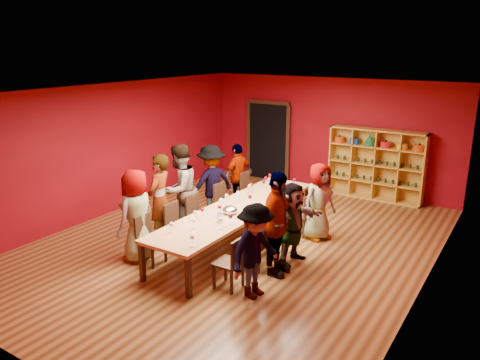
# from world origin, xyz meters

# --- Properties ---
(room_shell) EXTENTS (7.10, 9.10, 3.04)m
(room_shell) POSITION_xyz_m (0.00, 0.00, 1.50)
(room_shell) COLOR #573217
(room_shell) RESTS_ON ground
(tasting_table) EXTENTS (1.10, 4.50, 0.75)m
(tasting_table) POSITION_xyz_m (0.00, 0.00, 0.70)
(tasting_table) COLOR tan
(tasting_table) RESTS_ON ground
(doorway) EXTENTS (1.40, 0.17, 2.30)m
(doorway) POSITION_xyz_m (-1.80, 4.43, 1.12)
(doorway) COLOR black
(doorway) RESTS_ON ground
(shelving_unit) EXTENTS (2.40, 0.40, 1.80)m
(shelving_unit) POSITION_xyz_m (1.40, 4.32, 0.98)
(shelving_unit) COLOR #BD8D2A
(shelving_unit) RESTS_ON ground
(chair_person_left_0) EXTENTS (0.42, 0.42, 0.89)m
(chair_person_left_0) POSITION_xyz_m (-0.91, -1.57, 0.50)
(chair_person_left_0) COLOR black
(chair_person_left_0) RESTS_ON ground
(person_left_0) EXTENTS (0.51, 0.86, 1.71)m
(person_left_0) POSITION_xyz_m (-1.16, -1.57, 0.85)
(person_left_0) COLOR beige
(person_left_0) RESTS_ON ground
(chair_person_left_1) EXTENTS (0.42, 0.42, 0.89)m
(chair_person_left_1) POSITION_xyz_m (-0.91, -0.80, 0.50)
(chair_person_left_1) COLOR black
(chair_person_left_1) RESTS_ON ground
(person_left_1) EXTENTS (0.64, 0.77, 1.81)m
(person_left_1) POSITION_xyz_m (-1.30, -0.80, 0.91)
(person_left_1) COLOR #6085C7
(person_left_1) RESTS_ON ground
(chair_person_left_2) EXTENTS (0.42, 0.42, 0.89)m
(chair_person_left_2) POSITION_xyz_m (-0.91, -0.15, 0.50)
(chair_person_left_2) COLOR black
(chair_person_left_2) RESTS_ON ground
(person_left_2) EXTENTS (0.54, 0.94, 1.89)m
(person_left_2) POSITION_xyz_m (-1.34, -0.15, 0.94)
(person_left_2) COLOR #537FAA
(person_left_2) RESTS_ON ground
(chair_person_left_3) EXTENTS (0.42, 0.42, 0.89)m
(chair_person_left_3) POSITION_xyz_m (-0.91, 0.81, 0.50)
(chair_person_left_3) COLOR black
(chair_person_left_3) RESTS_ON ground
(person_left_3) EXTENTS (0.84, 1.20, 1.72)m
(person_left_3) POSITION_xyz_m (-1.23, 0.81, 0.86)
(person_left_3) COLOR #C4838B
(person_left_3) RESTS_ON ground
(chair_person_left_4) EXTENTS (0.42, 0.42, 0.89)m
(chair_person_left_4) POSITION_xyz_m (-0.91, 1.89, 0.50)
(chair_person_left_4) COLOR black
(chair_person_left_4) RESTS_ON ground
(person_left_4) EXTENTS (0.58, 0.97, 1.55)m
(person_left_4) POSITION_xyz_m (-1.22, 1.89, 0.78)
(person_left_4) COLOR beige
(person_left_4) RESTS_ON ground
(chair_person_right_0) EXTENTS (0.42, 0.42, 0.89)m
(chair_person_right_0) POSITION_xyz_m (0.91, -1.56, 0.50)
(chair_person_right_0) COLOR black
(chair_person_right_0) RESTS_ON ground
(person_right_0) EXTENTS (0.56, 1.04, 1.53)m
(person_right_0) POSITION_xyz_m (1.33, -1.56, 0.77)
(person_right_0) COLOR #5B8EBC
(person_right_0) RESTS_ON ground
(chair_person_right_1) EXTENTS (0.42, 0.42, 0.89)m
(chair_person_right_1) POSITION_xyz_m (0.91, -0.72, 0.50)
(chair_person_right_1) COLOR black
(chair_person_right_1) RESTS_ON ground
(person_right_1) EXTENTS (0.55, 1.09, 1.82)m
(person_right_1) POSITION_xyz_m (1.24, -0.72, 0.91)
(person_right_1) COLOR #5878B6
(person_right_1) RESTS_ON ground
(chair_person_right_2) EXTENTS (0.42, 0.42, 0.89)m
(chair_person_right_2) POSITION_xyz_m (0.91, -0.15, 0.50)
(chair_person_right_2) COLOR black
(chair_person_right_2) RESTS_ON ground
(person_right_2) EXTENTS (0.62, 1.44, 1.50)m
(person_right_2) POSITION_xyz_m (1.27, -0.15, 0.75)
(person_right_2) COLOR #5C89BE
(person_right_2) RESTS_ON ground
(chair_person_right_3) EXTENTS (0.42, 0.42, 0.89)m
(chair_person_right_3) POSITION_xyz_m (0.91, 1.10, 0.50)
(chair_person_right_3) COLOR black
(chair_person_right_3) RESTS_ON ground
(person_right_3) EXTENTS (0.68, 0.87, 1.58)m
(person_right_3) POSITION_xyz_m (1.23, 1.10, 0.79)
(person_right_3) COLOR #151C39
(person_right_3) RESTS_ON ground
(wine_glass_0) EXTENTS (0.08, 0.08, 0.19)m
(wine_glass_0) POSITION_xyz_m (0.29, 1.90, 0.89)
(wine_glass_0) COLOR white
(wine_glass_0) RESTS_ON tasting_table
(wine_glass_1) EXTENTS (0.08, 0.08, 0.20)m
(wine_glass_1) POSITION_xyz_m (-0.06, -0.54, 0.90)
(wine_glass_1) COLOR white
(wine_glass_1) RESTS_ON tasting_table
(wine_glass_2) EXTENTS (0.09, 0.09, 0.22)m
(wine_glass_2) POSITION_xyz_m (-0.29, 0.97, 0.91)
(wine_glass_2) COLOR white
(wine_glass_2) RESTS_ON tasting_table
(wine_glass_3) EXTENTS (0.08, 0.08, 0.20)m
(wine_glass_3) POSITION_xyz_m (-0.05, -1.32, 0.89)
(wine_glass_3) COLOR white
(wine_glass_3) RESTS_ON tasting_table
(wine_glass_4) EXTENTS (0.09, 0.09, 0.21)m
(wine_glass_4) POSITION_xyz_m (0.37, 0.98, 0.90)
(wine_glass_4) COLOR white
(wine_glass_4) RESTS_ON tasting_table
(wine_glass_5) EXTENTS (0.08, 0.08, 0.20)m
(wine_glass_5) POSITION_xyz_m (-0.21, 1.37, 0.90)
(wine_glass_5) COLOR white
(wine_glass_5) RESTS_ON tasting_table
(wine_glass_6) EXTENTS (0.08, 0.08, 0.19)m
(wine_glass_6) POSITION_xyz_m (-0.26, -1.66, 0.89)
(wine_glass_6) COLOR white
(wine_glass_6) RESTS_ON tasting_table
(wine_glass_7) EXTENTS (0.08, 0.08, 0.20)m
(wine_glass_7) POSITION_xyz_m (-0.36, 1.92, 0.89)
(wine_glass_7) COLOR white
(wine_glass_7) RESTS_ON tasting_table
(wine_glass_8) EXTENTS (0.08, 0.08, 0.20)m
(wine_glass_8) POSITION_xyz_m (-0.34, 0.11, 0.90)
(wine_glass_8) COLOR white
(wine_glass_8) RESTS_ON tasting_table
(wine_glass_9) EXTENTS (0.07, 0.07, 0.18)m
(wine_glass_9) POSITION_xyz_m (-0.29, -0.97, 0.88)
(wine_glass_9) COLOR white
(wine_glass_9) RESTS_ON tasting_table
(wine_glass_10) EXTENTS (0.07, 0.07, 0.18)m
(wine_glass_10) POSITION_xyz_m (-0.29, -0.77, 0.88)
(wine_glass_10) COLOR white
(wine_glass_10) RESTS_ON tasting_table
(wine_glass_11) EXTENTS (0.09, 0.09, 0.21)m
(wine_glass_11) POSITION_xyz_m (-0.27, 0.89, 0.90)
(wine_glass_11) COLOR white
(wine_glass_11) RESTS_ON tasting_table
(wine_glass_12) EXTENTS (0.08, 0.08, 0.20)m
(wine_glass_12) POSITION_xyz_m (-0.27, -0.18, 0.90)
(wine_glass_12) COLOR white
(wine_glass_12) RESTS_ON tasting_table
(wine_glass_13) EXTENTS (0.08, 0.08, 0.20)m
(wine_glass_13) POSITION_xyz_m (0.37, -0.80, 0.89)
(wine_glass_13) COLOR white
(wine_glass_13) RESTS_ON tasting_table
(wine_glass_14) EXTENTS (0.08, 0.08, 0.20)m
(wine_glass_14) POSITION_xyz_m (0.38, -1.91, 0.90)
(wine_glass_14) COLOR white
(wine_glass_14) RESTS_ON tasting_table
(wine_glass_15) EXTENTS (0.08, 0.08, 0.19)m
(wine_glass_15) POSITION_xyz_m (0.33, 1.62, 0.89)
(wine_glass_15) COLOR white
(wine_glass_15) RESTS_ON tasting_table
(wine_glass_16) EXTENTS (0.08, 0.08, 0.21)m
(wine_glass_16) POSITION_xyz_m (-0.30, 1.62, 0.90)
(wine_glass_16) COLOR white
(wine_glass_16) RESTS_ON tasting_table
(wine_glass_17) EXTENTS (0.08, 0.08, 0.21)m
(wine_glass_17) POSITION_xyz_m (0.10, 0.30, 0.90)
(wine_glass_17) COLOR white
(wine_glass_17) RESTS_ON tasting_table
(wine_glass_18) EXTENTS (0.09, 0.09, 0.22)m
(wine_glass_18) POSITION_xyz_m (0.33, -1.07, 0.91)
(wine_glass_18) COLOR white
(wine_glass_18) RESTS_ON tasting_table
(wine_glass_19) EXTENTS (0.08, 0.08, 0.19)m
(wine_glass_19) POSITION_xyz_m (0.35, 0.89, 0.89)
(wine_glass_19) COLOR white
(wine_glass_19) RESTS_ON tasting_table
(spittoon_bowl) EXTENTS (0.29, 0.29, 0.16)m
(spittoon_bowl) POSITION_xyz_m (0.05, -0.36, 0.82)
(spittoon_bowl) COLOR silver
(spittoon_bowl) RESTS_ON tasting_table
(carafe_a) EXTENTS (0.09, 0.09, 0.24)m
(carafe_a) POSITION_xyz_m (-0.16, 0.25, 0.86)
(carafe_a) COLOR white
(carafe_a) RESTS_ON tasting_table
(carafe_b) EXTENTS (0.12, 0.12, 0.25)m
(carafe_b) POSITION_xyz_m (0.15, -0.83, 0.86)
(carafe_b) COLOR white
(carafe_b) RESTS_ON tasting_table
(wine_bottle) EXTENTS (0.10, 0.10, 0.33)m
(wine_bottle) POSITION_xyz_m (0.04, 1.59, 0.88)
(wine_bottle) COLOR #14371A
(wine_bottle) RESTS_ON tasting_table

